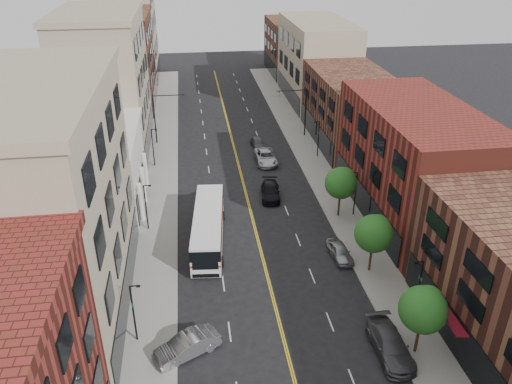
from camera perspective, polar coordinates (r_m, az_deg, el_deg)
name	(u,v)px	position (r m, az deg, el deg)	size (l,w,h in m)	color
sidewalk_left	(161,182)	(62.65, -10.76, 1.14)	(4.00, 110.00, 0.15)	gray
sidewalk_right	(319,172)	(64.53, 7.23, 2.23)	(4.00, 110.00, 0.15)	gray
bldg_l_tanoffice	(47,210)	(40.40, -22.74, -1.95)	(10.00, 22.00, 18.00)	tan
bldg_l_white	(93,170)	(58.28, -18.09, 2.41)	(10.00, 14.00, 8.00)	silver
bldg_l_far_a	(107,85)	(72.47, -16.71, 11.68)	(10.00, 20.00, 18.00)	tan
bldg_l_far_b	(122,62)	(92.07, -15.03, 14.16)	(10.00, 20.00, 15.00)	#502820
bldg_l_far_c	(130,29)	(109.17, -14.25, 17.59)	(10.00, 16.00, 20.00)	tan
bldg_r_mid	(413,162)	(55.06, 17.53, 3.30)	(10.00, 22.00, 12.00)	maroon
bldg_r_far_a	(351,109)	(73.59, 10.86, 9.32)	(10.00, 20.00, 10.00)	#502820
bldg_r_far_b	(317,61)	(92.47, 6.93, 14.60)	(10.00, 22.00, 14.00)	tan
bldg_r_far_c	(293,47)	(111.81, 4.30, 16.18)	(10.00, 18.00, 11.00)	#502820
tree_r_1	(424,308)	(37.67, 18.63, -12.44)	(3.40, 3.40, 5.59)	black
tree_r_2	(374,232)	(45.00, 13.38, -4.50)	(3.40, 3.40, 5.59)	black
tree_r_3	(342,182)	(53.20, 9.75, 1.14)	(3.40, 3.40, 5.59)	black
lamp_l_1	(134,310)	(38.44, -13.80, -12.98)	(0.81, 0.55, 5.05)	black
lamp_l_2	(146,205)	(51.65, -12.44, -1.43)	(0.81, 0.55, 5.05)	black
lamp_l_3	(153,145)	(66.11, -11.67, 5.25)	(0.81, 0.55, 5.05)	black
lamp_r_1	(419,284)	(41.70, 18.11, -10.00)	(0.81, 0.55, 5.05)	black
lamp_r_2	(355,191)	(54.12, 11.26, 0.10)	(0.81, 0.55, 5.05)	black
lamp_r_3	(318,137)	(68.06, 7.11, 6.27)	(0.81, 0.55, 5.05)	black
signal_mast_left	(159,113)	(72.99, -10.98, 8.86)	(4.49, 0.18, 7.20)	black
signal_mast_right	(301,107)	(74.65, 5.15, 9.67)	(4.49, 0.18, 7.20)	black
city_bus	(208,225)	(49.31, -5.49, -3.82)	(3.91, 12.72, 3.22)	silver
car_angle_b	(187,346)	(38.20, -7.88, -17.00)	(1.71, 4.90, 1.61)	#96989D
car_parked_mid	(390,345)	(39.15, 15.09, -16.52)	(2.29, 5.64, 1.64)	#47464B
car_parked_far	(340,251)	(48.06, 9.56, -6.71)	(1.63, 4.06, 1.38)	#9EA1A5
car_lane_behind	(213,194)	(57.45, -4.93, -0.24)	(1.57, 4.51, 1.49)	#55545A
car_lane_a	(271,191)	(57.86, 1.67, 0.07)	(2.10, 5.17, 1.50)	black
car_lane_b	(266,157)	(66.77, 1.11, 4.03)	(2.63, 5.69, 1.58)	#B8BBC0
car_lane_c	(257,143)	(71.78, 0.17, 5.67)	(1.60, 3.98, 1.35)	#49494E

